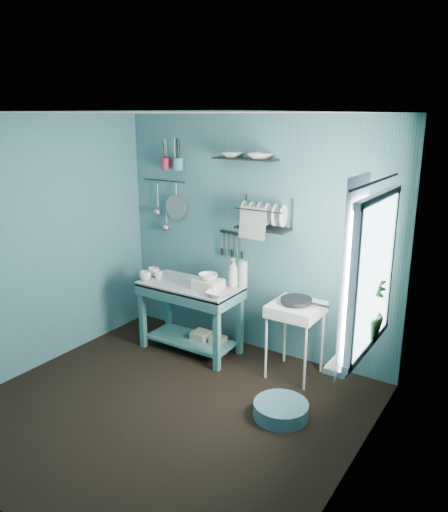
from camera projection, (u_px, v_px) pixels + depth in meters
The scene contains 35 objects.
floor at pixel (167, 409), 4.37m from camera, with size 3.20×3.20×0.00m, color black.
ceiling at pixel (156, 113), 3.69m from camera, with size 3.20×3.20×0.00m, color silver.
wall_back at pixel (254, 237), 5.24m from camera, with size 3.20×3.20×0.00m, color #35666E.
wall_left at pixel (35, 246), 4.87m from camera, with size 3.00×3.00×0.00m, color #35666E.
wall_right at pixel (354, 315), 3.19m from camera, with size 3.00×3.00×0.00m, color #35666E.
work_counter at pixel (191, 317), 5.37m from camera, with size 1.08×0.54×0.76m, color #346D6C.
mug_left at pixel (145, 276), 5.37m from camera, with size 0.12×0.12×0.10m, color white.
mug_mid at pixel (158, 275), 5.40m from camera, with size 0.10×0.10×0.09m, color white.
mug_right at pixel (154, 272), 5.51m from camera, with size 0.12×0.12×0.10m, color white.
wash_tub at pixel (208, 284), 5.10m from camera, with size 0.28×0.22×0.10m, color silver.
tub_bowl at pixel (208, 277), 5.08m from camera, with size 0.20×0.20×0.06m, color white.
soap_bottle at pixel (234, 272), 5.16m from camera, with size 0.12×0.12×0.30m, color silver.
water_bottle at pixel (243, 274), 5.13m from camera, with size 0.09×0.09×0.28m, color silver.
counter_bowl at pixel (217, 294), 4.90m from camera, with size 0.22×0.22×0.05m, color white.
hotplate_stand at pixel (295, 340), 4.85m from camera, with size 0.47×0.47×0.75m, color silver.
frying_pan at pixel (296, 300), 4.74m from camera, with size 0.30×0.30×0.04m, color black.
knife_strip at pixel (232, 233), 5.34m from camera, with size 0.32×0.02×0.03m, color black.
dish_rack at pixel (264, 214), 4.96m from camera, with size 0.55×0.24×0.32m, color black.
upper_shelf at pixel (245, 159), 4.97m from camera, with size 0.70×0.18×0.01m, color black.
shelf_bowl_left at pixel (233, 155), 5.04m from camera, with size 0.20×0.20×0.05m, color white.
shelf_bowl_right at pixel (261, 158), 4.87m from camera, with size 0.24×0.24×0.06m, color white.
utensil_cup_magenta at pixel (166, 164), 5.56m from camera, with size 0.11×0.11×0.13m, color maroon.
utensil_cup_teal at pixel (178, 164), 5.47m from camera, with size 0.11×0.11×0.13m, color teal.
colander at pixel (176, 207), 5.66m from camera, with size 0.28×0.28×0.03m, color #96989D.
ladle_outer at pixel (158, 197), 5.79m from camera, with size 0.01×0.01×0.30m, color #96989D.
ladle_inner at pixel (166, 213), 5.77m from camera, with size 0.01×0.01×0.30m, color #96989D.
hook_rail at pixel (164, 181), 5.69m from camera, with size 0.01×0.01×0.60m, color black.
window_glass at pixel (375, 274), 3.52m from camera, with size 1.10×1.10×0.00m, color white.
windowsill at pixel (357, 347), 3.73m from camera, with size 0.16×0.95×0.04m, color silver.
curtain at pixel (352, 277), 3.30m from camera, with size 1.35×1.35×0.00m, color white.
curtain_rod at pixel (376, 182), 3.37m from camera, with size 0.02×0.02×1.05m, color black.
potted_plant at pixel (365, 309), 3.74m from camera, with size 0.28×0.28×0.51m, color #2D6629.
storage_tin_large at pixel (201, 341), 5.43m from camera, with size 0.18×0.18×0.22m, color gray.
storage_tin_small at pixel (218, 345), 5.35m from camera, with size 0.15×0.15×0.20m, color gray.
floor_basin at pixel (281, 410), 4.24m from camera, with size 0.47×0.47×0.13m, color #427182.
Camera 1 is at (2.52, -2.95, 2.49)m, focal length 35.00 mm.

